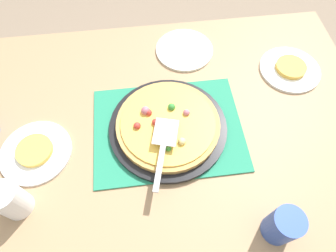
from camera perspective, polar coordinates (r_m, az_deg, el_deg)
name	(u,v)px	position (r m, az deg, el deg)	size (l,w,h in m)	color
ground_plane	(168,196)	(1.63, 0.00, -13.73)	(8.00, 8.00, 0.00)	#84705B
dining_table	(168,144)	(1.03, 0.00, -3.61)	(1.40, 1.00, 0.75)	#9E7A56
placemat	(168,129)	(0.93, 0.00, -0.52)	(0.48, 0.36, 0.01)	#237F5B
pizza_pan	(168,127)	(0.93, 0.00, -0.22)	(0.38, 0.38, 0.01)	black
pizza	(168,124)	(0.91, -0.06, 0.43)	(0.33, 0.33, 0.05)	tan
plate_near_left	(290,69)	(1.17, 23.04, 10.32)	(0.22, 0.22, 0.01)	white
plate_far_right	(36,152)	(0.98, -24.77, -4.74)	(0.22, 0.22, 0.01)	white
plate_side	(184,50)	(1.15, 3.27, 14.90)	(0.22, 0.22, 0.01)	white
served_slice_left	(291,67)	(1.16, 23.26, 10.72)	(0.11, 0.11, 0.02)	gold
served_slice_right	(34,150)	(0.97, -25.05, -4.41)	(0.11, 0.11, 0.02)	#EAB747
cup_near	(283,226)	(0.82, 21.83, -17.92)	(0.08, 0.08, 0.12)	#3351AD
cup_corner	(10,200)	(0.89, -28.87, -12.83)	(0.08, 0.08, 0.12)	white
pizza_server	(163,146)	(0.83, -0.97, -4.05)	(0.10, 0.23, 0.01)	silver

